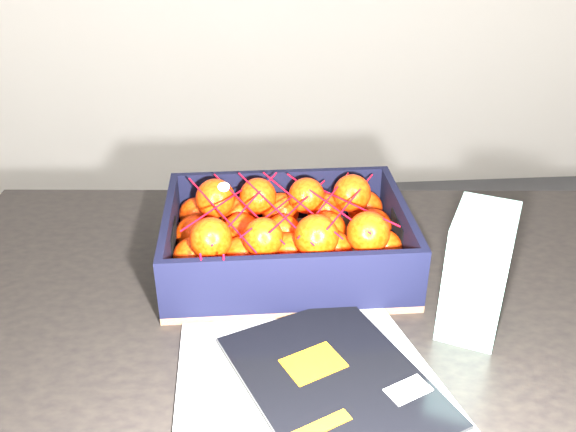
{
  "coord_description": "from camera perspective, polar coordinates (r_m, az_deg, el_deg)",
  "views": [
    {
      "loc": [
        -0.14,
        -0.92,
        1.34
      ],
      "look_at": [
        -0.08,
        -0.08,
        0.86
      ],
      "focal_mm": 39.1,
      "sensor_mm": 36.0,
      "label": 1
    }
  ],
  "objects": [
    {
      "name": "retail_carton",
      "position": [
        0.92,
        16.84,
        -4.84
      ],
      "size": [
        0.13,
        0.14,
        0.18
      ],
      "primitive_type": "cube",
      "rotation": [
        0.0,
        0.0,
        -0.48
      ],
      "color": "white",
      "rests_on": "table"
    },
    {
      "name": "magazine_stack",
      "position": [
        0.83,
        2.55,
        -15.07
      ],
      "size": [
        0.36,
        0.34,
        0.02
      ],
      "color": "#B9B8B4",
      "rests_on": "table"
    },
    {
      "name": "table",
      "position": [
        1.02,
        0.54,
        -12.91
      ],
      "size": [
        1.26,
        0.9,
        0.75
      ],
      "color": "black",
      "rests_on": "ground"
    },
    {
      "name": "mesh_net",
      "position": [
        0.99,
        -0.62,
        0.53
      ],
      "size": [
        0.32,
        0.26,
        0.1
      ],
      "color": "red",
      "rests_on": "clementine_heap"
    },
    {
      "name": "produce_crate",
      "position": [
        1.04,
        -0.13,
        -2.93
      ],
      "size": [
        0.39,
        0.29,
        0.11
      ],
      "color": "brown",
      "rests_on": "table"
    },
    {
      "name": "clementine_heap",
      "position": [
        1.03,
        -0.19,
        -1.6
      ],
      "size": [
        0.37,
        0.28,
        0.12
      ],
      "color": "#EE2C05",
      "rests_on": "produce_crate"
    }
  ]
}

